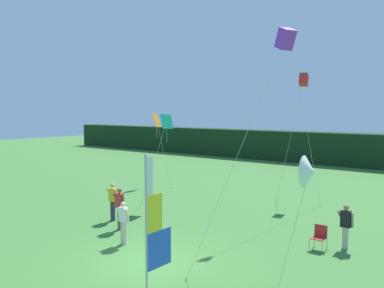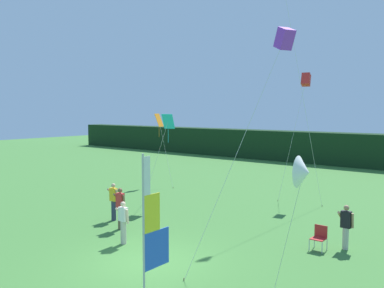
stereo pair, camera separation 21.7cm
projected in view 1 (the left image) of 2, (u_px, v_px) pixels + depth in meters
The scene contains 13 objects.
ground_plane at pixel (150, 263), 13.63m from camera, with size 120.00×120.00×0.00m, color #3D7533.
distant_treeline at pixel (375, 151), 35.93m from camera, with size 80.00×2.40×3.02m, color black.
banner_flag at pixel (154, 228), 11.12m from camera, with size 0.06×1.03×3.96m.
person_near_banner at pixel (346, 225), 14.96m from camera, with size 0.55×0.48×1.65m.
person_mid_field at pixel (120, 207), 17.37m from camera, with size 0.55×0.48×1.79m.
person_far_left at pixel (113, 201), 18.75m from camera, with size 0.55×0.48×1.74m.
person_far_right at pixel (123, 222), 15.45m from camera, with size 0.55×0.48×1.64m.
folding_chair at pixel (319, 235), 14.91m from camera, with size 0.51×0.51×0.89m.
kite_red_box_0 at pixel (304, 80), 23.67m from camera, with size 0.87×2.55×7.30m.
kite_orange_diamond_2 at pixel (157, 122), 28.07m from camera, with size 2.27×1.17×4.89m.
kite_white_delta_3 at pixel (309, 173), 7.68m from camera, with size 1.64×1.79×4.26m.
kite_cyan_diamond_4 at pixel (166, 125), 21.87m from camera, with size 1.42×1.24×4.92m.
kite_purple_box_5 at pixel (285, 40), 12.87m from camera, with size 2.08×3.34×7.76m.
Camera 1 is at (9.30, -9.54, 5.11)m, focal length 37.92 mm.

